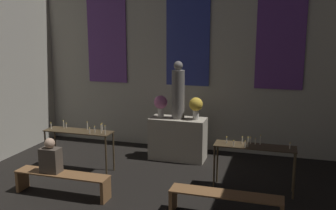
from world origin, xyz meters
TOP-DOWN VIEW (x-y plane):
  - wall_back at (0.00, 11.39)m, footprint 8.06×0.16m
  - altar at (0.00, 10.44)m, footprint 1.30×0.59m
  - statue at (0.00, 10.44)m, footprint 0.30×0.30m
  - flower_vase_left at (-0.42, 10.44)m, footprint 0.31×0.31m
  - flower_vase_right at (0.42, 10.44)m, footprint 0.31×0.31m
  - candle_rack_left at (-1.84, 9.12)m, footprint 1.50×0.42m
  - candle_rack_right at (1.85, 9.12)m, footprint 1.50×0.42m
  - pew_back_left at (-1.50, 7.88)m, footprint 1.81×0.36m
  - pew_back_right at (1.50, 7.88)m, footprint 1.81×0.36m
  - person_seated at (-1.72, 7.88)m, footprint 0.36×0.24m

SIDE VIEW (x-z plane):
  - pew_back_left at x=-1.50m, z-range 0.10..0.52m
  - pew_back_right at x=1.50m, z-range 0.10..0.52m
  - altar at x=0.00m, z-range 0.00..0.99m
  - person_seated at x=-1.72m, z-range 0.38..1.03m
  - candle_rack_right at x=1.85m, z-range 0.23..1.30m
  - candle_rack_left at x=-1.84m, z-range 0.22..1.31m
  - flower_vase_left at x=-0.42m, z-range 1.06..1.57m
  - flower_vase_right at x=0.42m, z-range 1.06..1.57m
  - statue at x=0.00m, z-range 0.94..2.27m
  - wall_back at x=0.00m, z-range 0.03..5.16m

